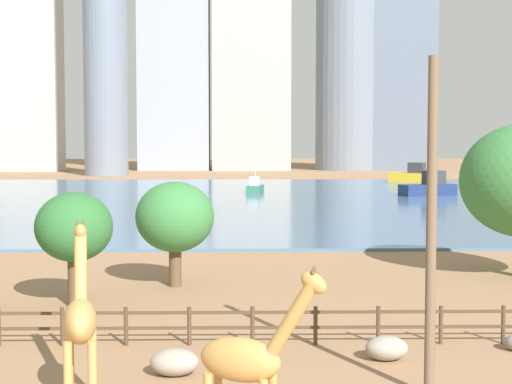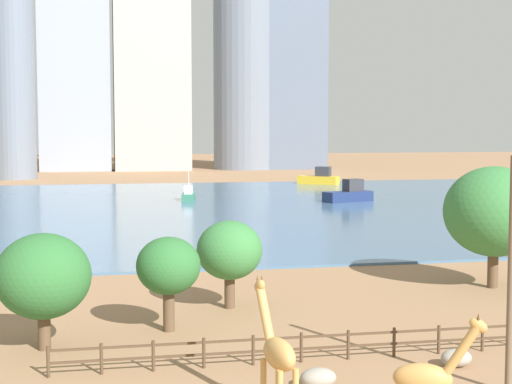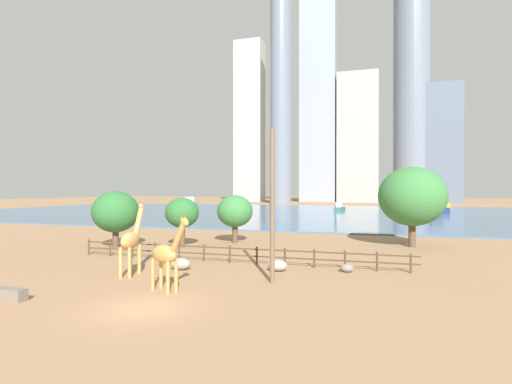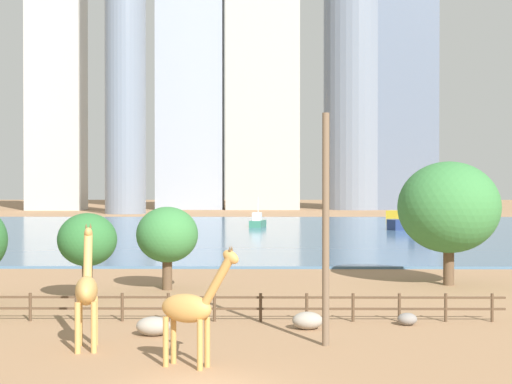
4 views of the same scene
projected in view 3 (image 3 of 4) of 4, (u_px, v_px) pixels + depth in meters
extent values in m
plane|color=#9E7551|center=(332.00, 213.00, 94.90)|extent=(400.00, 400.00, 0.00)
cube|color=#476B8C|center=(331.00, 213.00, 92.03)|extent=(180.00, 86.00, 0.20)
cylinder|color=tan|center=(131.00, 259.00, 26.24)|extent=(0.26, 0.26, 1.91)
cylinder|color=tan|center=(139.00, 259.00, 26.17)|extent=(0.26, 0.26, 1.91)
cylinder|color=tan|center=(120.00, 263.00, 24.77)|extent=(0.26, 0.26, 1.91)
cylinder|color=tan|center=(130.00, 263.00, 24.70)|extent=(0.26, 0.26, 1.91)
ellipsoid|color=tan|center=(130.00, 241.00, 25.46)|extent=(1.21, 2.23, 1.11)
cylinder|color=tan|center=(138.00, 221.00, 26.76)|extent=(0.58, 1.38, 2.01)
ellipsoid|color=tan|center=(142.00, 207.00, 27.27)|extent=(0.48, 0.86, 0.72)
cone|color=brown|center=(140.00, 202.00, 27.28)|extent=(0.12, 0.12, 0.20)
cone|color=brown|center=(143.00, 202.00, 27.26)|extent=(0.12, 0.12, 0.20)
cylinder|color=#C18C47|center=(176.00, 276.00, 21.31)|extent=(0.26, 0.26, 1.73)
cylinder|color=#C18C47|center=(168.00, 278.00, 20.91)|extent=(0.26, 0.26, 1.73)
cylinder|color=#C18C47|center=(161.00, 273.00, 22.18)|extent=(0.26, 0.26, 1.73)
cylinder|color=#C18C47|center=(153.00, 274.00, 21.77)|extent=(0.26, 0.26, 1.73)
ellipsoid|color=#C18C47|center=(164.00, 254.00, 21.54)|extent=(2.06, 1.46, 1.00)
cylinder|color=#C18C47|center=(178.00, 237.00, 20.75)|extent=(1.27, 0.78, 1.80)
ellipsoid|color=#C18C47|center=(184.00, 222.00, 20.42)|extent=(0.80, 0.58, 0.66)
cone|color=brown|center=(186.00, 216.00, 20.48)|extent=(0.12, 0.12, 0.18)
cone|color=brown|center=(183.00, 216.00, 20.36)|extent=(0.12, 0.12, 0.18)
cylinder|color=brown|center=(272.00, 206.00, 23.48)|extent=(0.28, 0.28, 9.09)
ellipsoid|color=gray|center=(347.00, 268.00, 26.55)|extent=(0.88, 0.74, 0.56)
ellipsoid|color=gray|center=(181.00, 264.00, 27.38)|extent=(1.44, 1.06, 0.80)
ellipsoid|color=gray|center=(278.00, 265.00, 26.90)|extent=(1.34, 1.02, 0.76)
cube|color=#72665B|center=(9.00, 294.00, 19.76)|extent=(1.80, 0.60, 0.60)
cylinder|color=#4C3826|center=(89.00, 247.00, 33.66)|extent=(0.14, 0.14, 1.30)
cylinder|color=#4C3826|center=(110.00, 248.00, 33.04)|extent=(0.14, 0.14, 1.30)
cylinder|color=#4C3826|center=(132.00, 249.00, 32.42)|extent=(0.14, 0.14, 1.30)
cylinder|color=#4C3826|center=(155.00, 250.00, 31.80)|extent=(0.14, 0.14, 1.30)
cylinder|color=#4C3826|center=(179.00, 252.00, 31.18)|extent=(0.14, 0.14, 1.30)
cylinder|color=#4C3826|center=(204.00, 253.00, 30.56)|extent=(0.14, 0.14, 1.30)
cylinder|color=#4C3826|center=(230.00, 254.00, 29.94)|extent=(0.14, 0.14, 1.30)
cylinder|color=#4C3826|center=(257.00, 256.00, 29.33)|extent=(0.14, 0.14, 1.30)
cylinder|color=#4C3826|center=(285.00, 257.00, 28.71)|extent=(0.14, 0.14, 1.30)
cylinder|color=#4C3826|center=(314.00, 258.00, 28.09)|extent=(0.14, 0.14, 1.30)
cylinder|color=#4C3826|center=(345.00, 260.00, 27.47)|extent=(0.14, 0.14, 1.30)
cylinder|color=#4C3826|center=(377.00, 262.00, 26.85)|extent=(0.14, 0.14, 1.30)
cylinder|color=#4C3826|center=(411.00, 263.00, 26.23)|extent=(0.14, 0.14, 1.30)
cube|color=#4C3826|center=(233.00, 248.00, 29.86)|extent=(26.10, 0.08, 0.10)
cube|color=#4C3826|center=(233.00, 255.00, 29.86)|extent=(26.10, 0.08, 0.10)
cylinder|color=brown|center=(116.00, 239.00, 37.77)|extent=(0.58, 0.58, 1.67)
ellipsoid|color=#2D6B33|center=(116.00, 212.00, 37.76)|extent=(4.34, 4.34, 3.91)
cylinder|color=brown|center=(235.00, 234.00, 41.17)|extent=(0.59, 0.59, 1.82)
ellipsoid|color=#387A3D|center=(235.00, 211.00, 41.15)|extent=(3.68, 3.68, 3.31)
cylinder|color=brown|center=(412.00, 235.00, 38.30)|extent=(0.67, 0.67, 2.33)
ellipsoid|color=#387A3D|center=(412.00, 196.00, 38.28)|extent=(6.33, 6.33, 5.70)
cylinder|color=brown|center=(182.00, 237.00, 38.12)|extent=(0.57, 0.57, 2.02)
ellipsoid|color=#2D6B33|center=(182.00, 213.00, 38.11)|extent=(3.20, 3.20, 2.88)
cube|color=#337259|center=(187.00, 205.00, 122.34)|extent=(6.05, 7.26, 1.41)
cube|color=silver|center=(189.00, 200.00, 122.89)|extent=(2.82, 3.05, 1.69)
cube|color=#337259|center=(340.00, 209.00, 100.71)|extent=(2.45, 4.91, 0.94)
cube|color=silver|center=(339.00, 205.00, 100.18)|extent=(1.39, 1.85, 1.13)
cylinder|color=silver|center=(340.00, 201.00, 100.91)|extent=(0.14, 0.14, 3.28)
cube|color=navy|center=(432.00, 210.00, 88.77)|extent=(7.25, 4.51, 1.36)
cube|color=#333338|center=(436.00, 204.00, 88.79)|extent=(2.85, 2.34, 1.64)
cube|color=gold|center=(437.00, 205.00, 118.06)|extent=(7.27, 5.97, 1.41)
cube|color=#333338|center=(440.00, 200.00, 117.37)|extent=(3.04, 2.80, 1.69)
cube|color=#ADA89E|center=(358.00, 138.00, 178.11)|extent=(17.75, 10.37, 57.47)
cube|color=#939EAD|center=(318.00, 91.00, 183.72)|extent=(16.23, 8.91, 101.86)
cube|color=slate|center=(439.00, 144.00, 168.56)|extent=(17.72, 9.90, 50.09)
cylinder|color=slate|center=(412.00, 94.00, 172.50)|extent=(15.37, 15.37, 93.59)
cylinder|color=slate|center=(281.00, 103.00, 160.36)|extent=(8.51, 8.51, 81.08)
cube|color=#B7B2A8|center=(250.00, 122.00, 187.52)|extent=(12.90, 9.55, 74.96)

